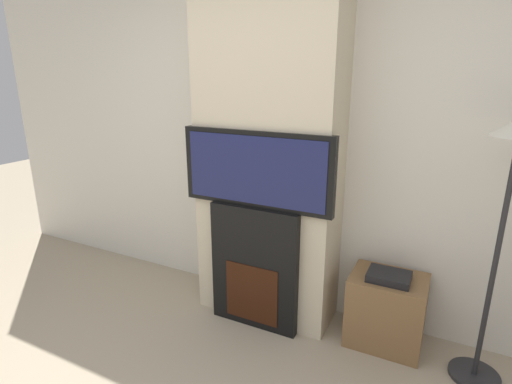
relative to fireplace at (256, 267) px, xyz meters
name	(u,v)px	position (x,y,z in m)	size (l,w,h in m)	color
wall_back	(282,135)	(0.00, 0.44, 0.90)	(6.00, 0.06, 2.70)	silver
chimney_breast	(269,139)	(0.00, 0.20, 0.90)	(1.01, 0.40, 2.70)	beige
fireplace	(256,267)	(0.00, 0.00, 0.00)	(0.66, 0.15, 0.91)	black
television	(256,170)	(0.00, 0.00, 0.72)	(1.09, 0.07, 0.52)	black
floor_lamp	(508,198)	(1.46, 0.10, 0.70)	(0.29, 0.29, 1.58)	#262628
media_stand	(386,309)	(0.89, 0.19, -0.20)	(0.49, 0.37, 0.55)	brown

